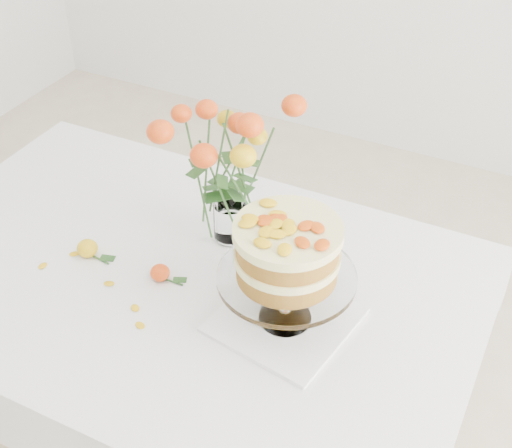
# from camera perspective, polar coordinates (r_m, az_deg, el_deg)

# --- Properties ---
(table) EXTENTS (1.43, 0.93, 0.76)m
(table) POSITION_cam_1_polar(r_m,az_deg,el_deg) (1.76, -6.26, -5.99)
(table) COLOR tan
(table) RESTS_ON ground
(napkin) EXTENTS (0.31, 0.31, 0.01)m
(napkin) POSITION_cam_1_polar(r_m,az_deg,el_deg) (1.58, 2.33, -7.65)
(napkin) COLOR white
(napkin) RESTS_ON table
(cake_stand) EXTENTS (0.30, 0.30, 0.26)m
(cake_stand) POSITION_cam_1_polar(r_m,az_deg,el_deg) (1.46, 2.51, -2.63)
(cake_stand) COLOR white
(cake_stand) RESTS_ON napkin
(rose_vase) EXTENTS (0.35, 0.35, 0.42)m
(rose_vase) POSITION_cam_1_polar(r_m,az_deg,el_deg) (1.65, -2.22, 5.57)
(rose_vase) COLOR white
(rose_vase) RESTS_ON table
(loose_rose_near) EXTENTS (0.09, 0.05, 0.04)m
(loose_rose_near) POSITION_cam_1_polar(r_m,az_deg,el_deg) (1.78, -13.33, -1.92)
(loose_rose_near) COLOR gold
(loose_rose_near) RESTS_ON table
(loose_rose_far) EXTENTS (0.08, 0.05, 0.04)m
(loose_rose_far) POSITION_cam_1_polar(r_m,az_deg,el_deg) (1.68, -7.68, -3.88)
(loose_rose_far) COLOR red
(loose_rose_far) RESTS_ON table
(stray_petal_a) EXTENTS (0.03, 0.02, 0.00)m
(stray_petal_a) POSITION_cam_1_polar(r_m,az_deg,el_deg) (1.70, -11.67, -4.70)
(stray_petal_a) COLOR #E6B00E
(stray_petal_a) RESTS_ON table
(stray_petal_b) EXTENTS (0.03, 0.02, 0.00)m
(stray_petal_b) POSITION_cam_1_polar(r_m,az_deg,el_deg) (1.63, -9.65, -6.65)
(stray_petal_b) COLOR #E6B00E
(stray_petal_b) RESTS_ON table
(stray_petal_c) EXTENTS (0.03, 0.02, 0.00)m
(stray_petal_c) POSITION_cam_1_polar(r_m,az_deg,el_deg) (1.59, -9.27, -8.02)
(stray_petal_c) COLOR #E6B00E
(stray_petal_c) RESTS_ON table
(stray_petal_d) EXTENTS (0.03, 0.02, 0.00)m
(stray_petal_d) POSITION_cam_1_polar(r_m,az_deg,el_deg) (1.80, -14.33, -2.34)
(stray_petal_d) COLOR #E6B00E
(stray_petal_d) RESTS_ON table
(stray_petal_e) EXTENTS (0.03, 0.02, 0.00)m
(stray_petal_e) POSITION_cam_1_polar(r_m,az_deg,el_deg) (1.79, -16.70, -3.24)
(stray_petal_e) COLOR #E6B00E
(stray_petal_e) RESTS_ON table
(stray_petal_f) EXTENTS (0.03, 0.02, 0.00)m
(stray_petal_f) POSITION_cam_1_polar(r_m,az_deg,el_deg) (1.55, 1.56, -9.08)
(stray_petal_f) COLOR #E6B00E
(stray_petal_f) RESTS_ON table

